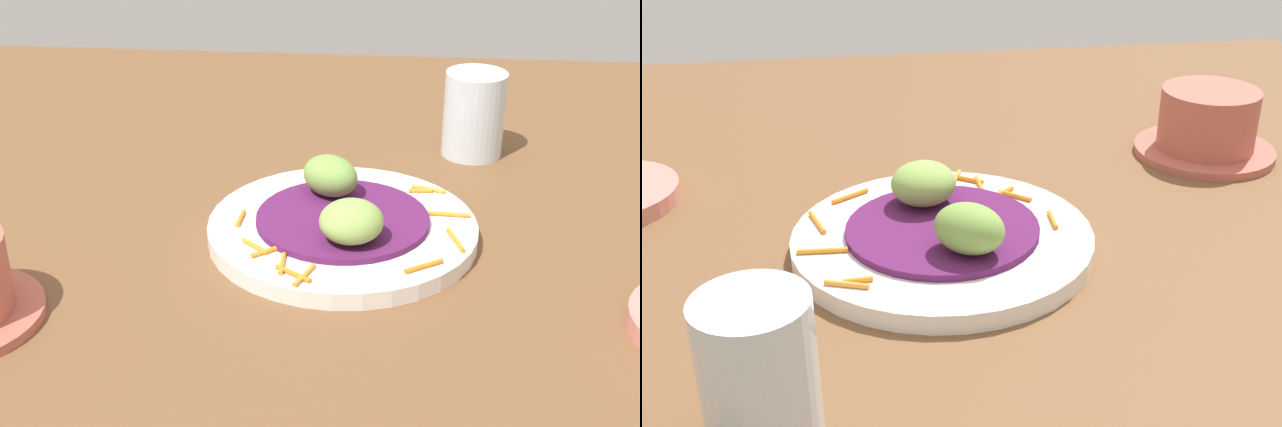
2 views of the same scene
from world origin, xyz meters
TOP-DOWN VIEW (x-y plane):
  - table_surface at (0.00, 0.00)cm, footprint 110.00×110.00cm
  - main_plate at (-1.41, -1.14)cm, footprint 23.46×23.46cm
  - cabbage_bed at (-1.41, -1.14)cm, footprint 15.06×15.06cm
  - carrot_garnish at (-2.46, 2.19)cm, footprint 20.24×18.81cm
  - guac_scoop_left at (-0.42, -5.39)cm, footprint 6.82×6.57cm
  - guac_scoop_center at (-2.39, 3.11)cm, footprint 7.08×7.00cm
  - terracotta_bowl at (26.75, 14.40)cm, footprint 13.68×13.68cm
  - water_glass at (-13.75, -20.91)cm, footprint 6.36×6.36cm

SIDE VIEW (x-z plane):
  - table_surface at x=0.00cm, z-range 0.00..2.00cm
  - main_plate at x=-1.41cm, z-range 2.00..3.52cm
  - carrot_garnish at x=-2.46cm, z-range 3.52..3.92cm
  - cabbage_bed at x=-1.41cm, z-range 3.52..4.10cm
  - terracotta_bowl at x=26.75cm, z-range 1.65..8.33cm
  - guac_scoop_center at x=-2.39cm, z-range 4.10..7.60cm
  - guac_scoop_left at x=-0.42cm, z-range 4.10..7.78cm
  - water_glass at x=-13.75cm, z-range 2.00..10.92cm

